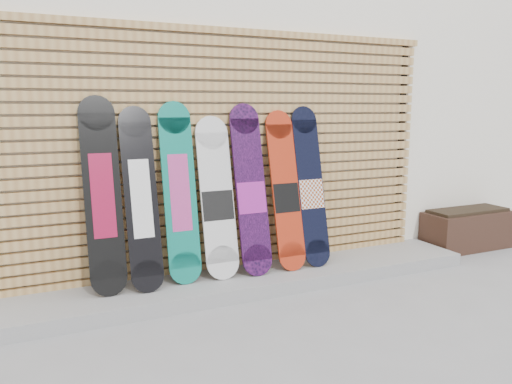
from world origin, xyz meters
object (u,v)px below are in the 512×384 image
snowboard_6 (311,187)px  snowboard_4 (251,190)px  planter_box (466,229)px  snowboard_3 (217,199)px  snowboard_2 (180,193)px  snowboard_0 (103,196)px  snowboard_1 (141,199)px  snowboard_5 (286,191)px

snowboard_6 → snowboard_4: bearing=179.9°
planter_box → snowboard_3: snowboard_3 is taller
snowboard_2 → snowboard_4: snowboard_2 is taller
snowboard_0 → snowboard_1: 0.30m
snowboard_0 → snowboard_5: bearing=-1.0°
snowboard_5 → snowboard_2: bearing=177.8°
snowboard_4 → snowboard_5: bearing=-0.3°
snowboard_0 → snowboard_5: (1.63, -0.03, -0.07)m
snowboard_4 → snowboard_5: snowboard_4 is taller
snowboard_3 → snowboard_6: 0.94m
snowboard_4 → snowboard_1: bearing=179.8°
snowboard_5 → snowboard_6: snowboard_6 is taller
snowboard_0 → snowboard_4: bearing=-1.2°
snowboard_1 → snowboard_4: size_ratio=0.98×
snowboard_1 → snowboard_4: 0.98m
snowboard_1 → snowboard_2: 0.34m
snowboard_0 → snowboard_4: (1.28, -0.03, -0.04)m
snowboard_1 → snowboard_3: bearing=1.4°
snowboard_2 → snowboard_5: bearing=-2.2°
snowboard_0 → planter_box: bearing=-0.1°
snowboard_3 → snowboard_5: (0.67, -0.02, 0.02)m
snowboard_5 → snowboard_4: bearing=179.7°
snowboard_0 → snowboard_6: 1.90m
snowboard_0 → snowboard_1: (0.30, -0.02, -0.04)m
snowboard_0 → snowboard_6: (1.90, -0.03, -0.05)m
snowboard_2 → snowboard_0: bearing=-179.3°
planter_box → snowboard_0: (-3.99, 0.01, 0.68)m
snowboard_6 → snowboard_0: bearing=179.1°
snowboard_6 → snowboard_2: bearing=178.3°
snowboard_3 → snowboard_4: 0.32m
snowboard_0 → snowboard_1: snowboard_0 is taller
snowboard_2 → snowboard_6: bearing=-1.7°
snowboard_3 → snowboard_5: snowboard_5 is taller
planter_box → snowboard_5: snowboard_5 is taller
snowboard_5 → snowboard_6: 0.27m
snowboard_4 → snowboard_6: bearing=-0.1°
planter_box → snowboard_4: (-2.71, -0.02, 0.64)m
snowboard_2 → snowboard_4: 0.65m
snowboard_2 → snowboard_6: size_ratio=1.03×
snowboard_6 → planter_box: bearing=0.5°
planter_box → snowboard_0: 4.05m
planter_box → snowboard_2: size_ratio=0.67×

